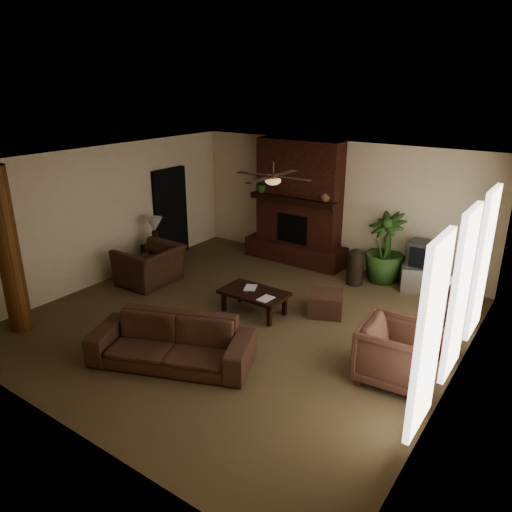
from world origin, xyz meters
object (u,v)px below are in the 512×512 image
Objects in this scene: log_column at (8,251)px; side_table_left at (157,257)px; sofa at (171,335)px; tv_stand at (422,278)px; coffee_table at (254,294)px; ottoman at (326,303)px; armchair_left at (150,259)px; lamp_right at (440,290)px; floor_plant at (384,262)px; lamp_left at (155,226)px; armchair_right at (395,350)px; side_table_right at (436,333)px; floor_vase at (355,264)px.

side_table_left is (-0.13, 3.32, -1.12)m from log_column.
sofa is 5.34m from tv_stand.
ottoman is at bearing 34.06° from coffee_table.
sofa is 1.98× the size of armchair_left.
sofa is 1.99× the size of coffee_table.
log_column reaches higher than lamp_right.
log_column is 4.67× the size of ottoman.
floor_plant is 4.98m from lamp_left.
log_column is 6.22m from armchair_right.
log_column is 5.09× the size of side_table_left.
sofa is 2.05m from coffee_table.
lamp_left is 1.18× the size of side_table_right.
side_table_left is 6.14m from lamp_right.
tv_stand is at bearing 23.04° from side_table_left.
sofa is at bearing -139.03° from lamp_right.
sofa is at bearing 112.15° from armchair_right.
tv_stand is 1.10× the size of floor_vase.
floor_vase is (3.88, 5.06, -0.97)m from log_column.
log_column reaches higher than sofa.
ottoman is 2.12m from lamp_right.
side_table_right is (2.12, -1.68, -0.16)m from floor_vase.
floor_plant reaches higher than tv_stand.
armchair_right is 3.68m from floor_plant.
tv_stand reaches higher than coffee_table.
floor_plant is 2.76m from side_table_right.
side_table_left and side_table_right have the same top height.
side_table_right is (1.70, -2.17, -0.14)m from floor_plant.
armchair_right is 1.48× the size of lamp_right.
armchair_left is 1.42× the size of tv_stand.
ottoman is 1.60m from floor_vase.
sofa reaches higher than floor_plant.
sofa is at bearing -102.94° from floor_vase.
armchair_right is 1.35m from lamp_right.
armchair_left is at bearing 82.56° from log_column.
armchair_left is 1.25× the size of armchair_right.
floor_vase is (-1.88, 2.90, -0.05)m from armchair_right.
armchair_left is 5.58m from tv_stand.
tv_stand is (4.77, 2.88, -0.28)m from armchair_left.
coffee_table is 3.13m from side_table_right.
ottoman is (1.08, 0.73, -0.17)m from coffee_table.
tv_stand is (2.19, 2.79, -0.12)m from coffee_table.
tv_stand is 0.57× the size of floor_plant.
floor_plant is (-1.46, 3.38, -0.06)m from armchair_right.
sofa is 4.35× the size of side_table_right.
floor_plant reaches higher than side_table_left.
ottoman is 1.99m from side_table_right.
floor_plant is (0.28, 2.06, 0.22)m from ottoman.
floor_plant is at bearing 124.19° from armchair_left.
armchair_right is at bearing -57.06° from floor_vase.
armchair_right is 1.48× the size of lamp_left.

